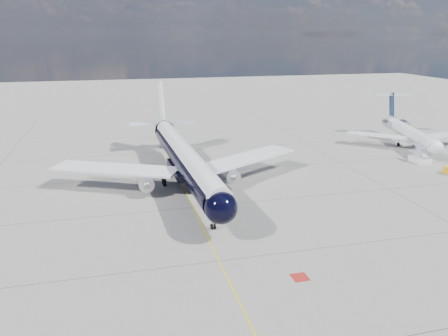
% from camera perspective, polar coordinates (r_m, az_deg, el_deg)
% --- Properties ---
extents(ground, '(320.00, 320.00, 0.00)m').
position_cam_1_polar(ground, '(78.04, -6.69, 0.26)').
color(ground, gray).
rests_on(ground, ground).
extents(taxiway_centerline, '(0.16, 160.00, 0.01)m').
position_cam_1_polar(taxiway_centerline, '(73.31, -6.16, -0.84)').
color(taxiway_centerline, yellow).
rests_on(taxiway_centerline, ground).
extents(red_marking, '(1.60, 1.60, 0.01)m').
position_cam_1_polar(red_marking, '(43.96, 9.89, -13.88)').
color(red_marking, maroon).
rests_on(red_marking, ground).
extents(main_airliner, '(39.63, 48.23, 13.94)m').
position_cam_1_polar(main_airliner, '(67.61, -5.31, 1.47)').
color(main_airliner, black).
rests_on(main_airliner, ground).
extents(regional_jet, '(24.37, 28.53, 9.81)m').
position_cam_1_polar(regional_jet, '(99.26, 22.82, 4.51)').
color(regional_jet, white).
rests_on(regional_jet, ground).
extents(boarding_stair, '(2.81, 3.45, 3.69)m').
position_cam_1_polar(boarding_stair, '(87.37, 24.23, 1.13)').
color(boarding_stair, white).
rests_on(boarding_stair, ground).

